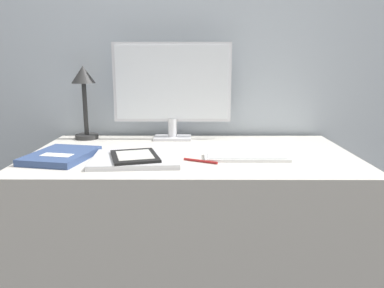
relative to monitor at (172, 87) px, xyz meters
The scene contains 9 objects.
wall_back 0.29m from the monitor, 56.41° to the left, with size 3.60×0.05×2.40m.
desk 0.66m from the monitor, 71.65° to the right, with size 1.25×0.69×0.71m.
monitor is the anchor object (origin of this frame).
keyboard 0.52m from the monitor, 51.19° to the right, with size 0.31×0.11×0.01m.
laptop 0.48m from the monitor, 105.14° to the right, with size 0.33×0.27×0.02m.
ereader 0.48m from the monitor, 105.18° to the right, with size 0.20×0.23×0.01m.
desk_lamp 0.40m from the monitor, behind, with size 0.11×0.11×0.33m.
notebook 0.58m from the monitor, 136.98° to the right, with size 0.25×0.30×0.03m.
pen 0.49m from the monitor, 73.46° to the right, with size 0.12×0.07×0.01m.
Camera 1 is at (0.01, -1.25, 1.06)m, focal length 35.00 mm.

